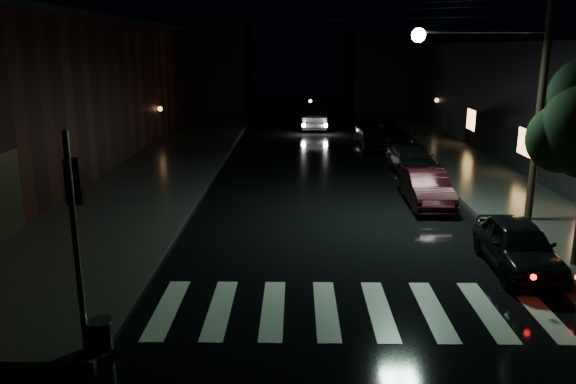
{
  "coord_description": "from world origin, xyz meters",
  "views": [
    {
      "loc": [
        1.7,
        -11.1,
        5.75
      ],
      "look_at": [
        1.48,
        4.92,
        1.6
      ],
      "focal_mm": 35.0,
      "sensor_mm": 36.0,
      "label": 1
    }
  ],
  "objects_px": {
    "parked_car_a": "(518,245)",
    "parked_car_b": "(426,188)",
    "parked_car_c": "(412,159)",
    "oncoming_car": "(314,118)",
    "parked_car_d": "(382,133)"
  },
  "relations": [
    {
      "from": "parked_car_a",
      "to": "parked_car_b",
      "type": "distance_m",
      "value": 6.29
    },
    {
      "from": "parked_car_b",
      "to": "parked_car_c",
      "type": "distance_m",
      "value": 5.72
    },
    {
      "from": "parked_car_b",
      "to": "parked_car_c",
      "type": "xyz_separation_m",
      "value": [
        0.58,
        5.69,
        -0.01
      ]
    },
    {
      "from": "parked_car_a",
      "to": "parked_car_c",
      "type": "xyz_separation_m",
      "value": [
        -0.44,
        11.89,
        -0.01
      ]
    },
    {
      "from": "parked_car_d",
      "to": "oncoming_car",
      "type": "xyz_separation_m",
      "value": [
        -3.79,
        7.43,
        -0.0
      ]
    },
    {
      "from": "parked_car_a",
      "to": "parked_car_c",
      "type": "height_order",
      "value": "parked_car_a"
    },
    {
      "from": "parked_car_b",
      "to": "oncoming_car",
      "type": "height_order",
      "value": "oncoming_car"
    },
    {
      "from": "parked_car_b",
      "to": "parked_car_c",
      "type": "relative_size",
      "value": 0.9
    },
    {
      "from": "parked_car_c",
      "to": "oncoming_car",
      "type": "distance_m",
      "value": 14.95
    },
    {
      "from": "parked_car_a",
      "to": "oncoming_car",
      "type": "height_order",
      "value": "oncoming_car"
    },
    {
      "from": "parked_car_a",
      "to": "parked_car_c",
      "type": "bearing_deg",
      "value": 93.95
    },
    {
      "from": "parked_car_d",
      "to": "parked_car_b",
      "type": "bearing_deg",
      "value": -92.33
    },
    {
      "from": "parked_car_d",
      "to": "oncoming_car",
      "type": "distance_m",
      "value": 8.34
    },
    {
      "from": "parked_car_a",
      "to": "parked_car_b",
      "type": "height_order",
      "value": "parked_car_b"
    },
    {
      "from": "parked_car_a",
      "to": "parked_car_d",
      "type": "relative_size",
      "value": 0.67
    }
  ]
}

